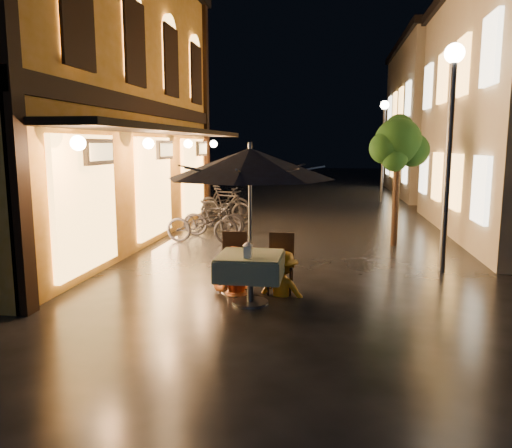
% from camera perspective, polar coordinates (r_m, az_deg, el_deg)
% --- Properties ---
extents(ground, '(90.00, 90.00, 0.00)m').
position_cam_1_polar(ground, '(8.16, 2.19, -8.23)').
color(ground, black).
rests_on(ground, ground).
extents(west_building, '(5.90, 11.40, 7.40)m').
position_cam_1_polar(west_building, '(13.52, -21.26, 13.92)').
color(west_building, orange).
rests_on(west_building, ground).
extents(east_building_far, '(7.30, 10.30, 7.30)m').
position_cam_1_polar(east_building_far, '(26.62, 23.41, 10.99)').
color(east_building_far, '#B6AC91').
rests_on(east_building_far, ground).
extents(street_tree, '(1.43, 1.20, 3.15)m').
position_cam_1_polar(street_tree, '(12.36, 15.98, 8.69)').
color(street_tree, black).
rests_on(street_tree, ground).
extents(streetlamp_near, '(0.36, 0.36, 4.23)m').
position_cam_1_polar(streetlamp_near, '(10.00, 21.37, 11.27)').
color(streetlamp_near, '#59595E').
rests_on(streetlamp_near, ground).
extents(streetlamp_far, '(0.36, 0.36, 4.23)m').
position_cam_1_polar(streetlamp_far, '(21.86, 14.38, 10.07)').
color(streetlamp_far, '#59595E').
rests_on(streetlamp_far, ground).
extents(cafe_table, '(0.99, 0.99, 0.78)m').
position_cam_1_polar(cafe_table, '(7.63, -0.67, -4.88)').
color(cafe_table, '#59595E').
rests_on(cafe_table, ground).
extents(patio_umbrella, '(2.52, 2.52, 2.46)m').
position_cam_1_polar(patio_umbrella, '(7.41, -0.69, 6.91)').
color(patio_umbrella, '#59595E').
rests_on(patio_umbrella, ground).
extents(cafe_chair_left, '(0.42, 0.42, 0.97)m').
position_cam_1_polar(cafe_chair_left, '(8.42, -2.56, -3.91)').
color(cafe_chair_left, black).
rests_on(cafe_chair_left, ground).
extents(cafe_chair_right, '(0.42, 0.42, 0.97)m').
position_cam_1_polar(cafe_chair_right, '(8.30, 2.88, -4.09)').
color(cafe_chair_right, black).
rests_on(cafe_chair_right, ground).
extents(table_lantern, '(0.16, 0.16, 0.25)m').
position_cam_1_polar(table_lantern, '(7.33, -0.96, -2.81)').
color(table_lantern, white).
rests_on(table_lantern, cafe_table).
extents(person_orange, '(0.77, 0.61, 1.51)m').
position_cam_1_polar(person_orange, '(8.20, -2.53, -2.69)').
color(person_orange, orange).
rests_on(person_orange, ground).
extents(person_yellow, '(1.01, 0.73, 1.40)m').
position_cam_1_polar(person_yellow, '(8.08, 3.11, -3.26)').
color(person_yellow, orange).
rests_on(person_yellow, ground).
extents(bicycle_0, '(1.85, 0.69, 0.96)m').
position_cam_1_polar(bicycle_0, '(12.45, -6.14, 0.03)').
color(bicycle_0, black).
rests_on(bicycle_0, ground).
extents(bicycle_1, '(1.56, 0.48, 0.93)m').
position_cam_1_polar(bicycle_1, '(13.34, -4.86, 0.59)').
color(bicycle_1, black).
rests_on(bicycle_1, ground).
extents(bicycle_2, '(1.75, 0.77, 0.89)m').
position_cam_1_polar(bicycle_2, '(13.65, -4.82, 0.69)').
color(bicycle_2, black).
rests_on(bicycle_2, ground).
extents(bicycle_3, '(1.90, 1.11, 1.10)m').
position_cam_1_polar(bicycle_3, '(15.28, -3.48, 2.01)').
color(bicycle_3, black).
rests_on(bicycle_3, ground).
extents(bicycle_4, '(1.88, 0.98, 0.94)m').
position_cam_1_polar(bicycle_4, '(16.39, -4.49, 2.19)').
color(bicycle_4, black).
rests_on(bicycle_4, ground).
extents(bicycle_5, '(1.87, 0.80, 1.09)m').
position_cam_1_polar(bicycle_5, '(16.60, -3.64, 2.53)').
color(bicycle_5, black).
rests_on(bicycle_5, ground).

